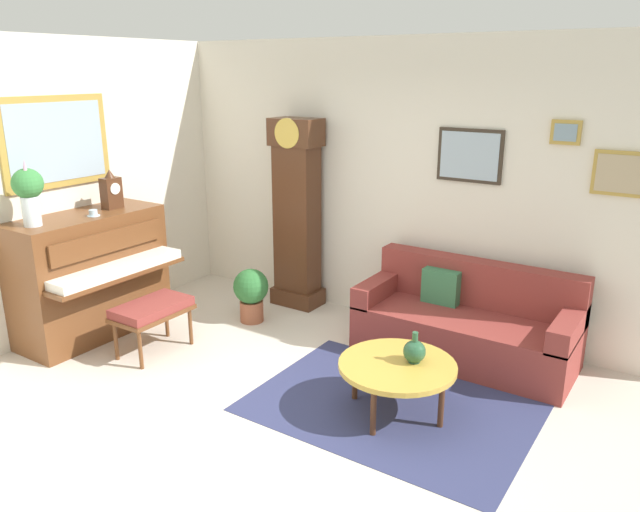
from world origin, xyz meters
TOP-DOWN VIEW (x-y plane):
  - ground_plane at (0.00, 0.00)m, footprint 6.40×6.00m
  - wall_left at (-2.60, 0.01)m, footprint 0.13×4.90m
  - wall_back at (0.02, 2.40)m, footprint 5.30×0.13m
  - area_rug at (0.83, 0.75)m, footprint 2.10×1.50m
  - piano at (-2.23, 0.41)m, footprint 0.87×1.44m
  - piano_bench at (-1.43, 0.42)m, footprint 0.42×0.70m
  - grandfather_clock at (-1.04, 2.14)m, footprint 0.52×0.34m
  - couch at (0.98, 1.92)m, footprint 1.90×0.80m
  - coffee_table at (0.89, 0.71)m, footprint 0.88×0.88m
  - mantel_clock at (-2.23, 0.73)m, footprint 0.13×0.18m
  - flower_vase at (-2.23, -0.11)m, footprint 0.26×0.26m
  - teacup at (-2.11, 0.41)m, footprint 0.12×0.12m
  - green_jug at (0.98, 0.80)m, footprint 0.17×0.17m
  - potted_plant at (-1.14, 1.47)m, footprint 0.36×0.36m

SIDE VIEW (x-z plane):
  - ground_plane at x=0.00m, z-range -0.10..0.00m
  - area_rug at x=0.83m, z-range 0.00..0.01m
  - couch at x=0.98m, z-range -0.11..0.73m
  - potted_plant at x=-1.14m, z-range 0.04..0.60m
  - coffee_table at x=0.89m, z-range 0.18..0.59m
  - piano_bench at x=-1.43m, z-range 0.17..0.65m
  - green_jug at x=0.98m, z-range 0.38..0.62m
  - piano at x=-2.23m, z-range 0.01..1.20m
  - grandfather_clock at x=-1.04m, z-range -0.05..1.98m
  - teacup at x=-2.11m, z-range 1.19..1.25m
  - mantel_clock at x=-2.23m, z-range 1.18..1.56m
  - wall_back at x=0.02m, z-range 0.00..2.80m
  - wall_left at x=-2.60m, z-range 0.01..2.81m
  - flower_vase at x=-2.23m, z-range 1.22..1.80m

